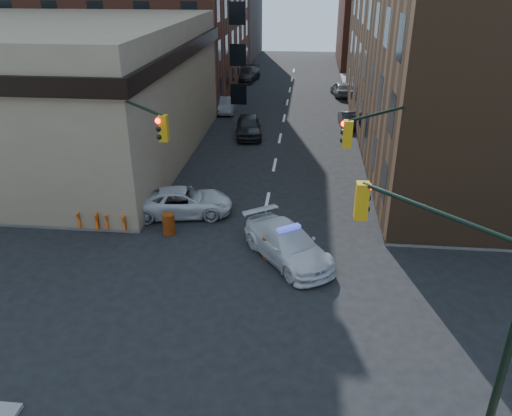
% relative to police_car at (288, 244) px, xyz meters
% --- Properties ---
extents(ground, '(140.00, 140.00, 0.00)m').
position_rel_police_car_xyz_m(ground, '(-1.43, -3.85, -0.77)').
color(ground, black).
rests_on(ground, ground).
extents(sidewalk_nw, '(34.00, 54.50, 0.15)m').
position_rel_police_car_xyz_m(sidewalk_nw, '(-24.43, 28.90, -0.70)').
color(sidewalk_nw, gray).
rests_on(sidewalk_nw, ground).
extents(bank_building, '(22.00, 22.00, 9.00)m').
position_rel_police_car_xyz_m(bank_building, '(-18.43, 12.65, 3.73)').
color(bank_building, '#988163').
rests_on(bank_building, ground).
extents(commercial_row_ne, '(14.00, 34.00, 14.00)m').
position_rel_police_car_xyz_m(commercial_row_ne, '(11.57, 18.65, 6.23)').
color(commercial_row_ne, '#503420').
rests_on(commercial_row_ne, ground).
extents(filler_nw, '(20.00, 18.00, 16.00)m').
position_rel_police_car_xyz_m(filler_nw, '(-17.43, 58.15, 7.23)').
color(filler_nw, '#51443C').
rests_on(filler_nw, ground).
extents(filler_ne, '(16.00, 16.00, 12.00)m').
position_rel_police_car_xyz_m(filler_ne, '(12.57, 54.15, 5.23)').
color(filler_ne, '#5F2B1E').
rests_on(filler_ne, ground).
extents(signal_pole_se, '(5.40, 5.27, 8.00)m').
position_rel_police_car_xyz_m(signal_pole_se, '(4.61, -9.37, 3.84)').
color(signal_pole_se, black).
rests_on(signal_pole_se, sidewalk_se).
extents(signal_pole_nw, '(3.58, 3.67, 8.00)m').
position_rel_police_car_xyz_m(signal_pole_nw, '(-7.28, 1.49, 3.57)').
color(signal_pole_nw, black).
rests_on(signal_pole_nw, sidewalk_nw).
extents(signal_pole_ne, '(3.67, 3.58, 8.00)m').
position_rel_police_car_xyz_m(signal_pole_ne, '(4.41, 1.50, 3.57)').
color(signal_pole_ne, black).
rests_on(signal_pole_ne, sidewalk_ne).
extents(tree_ne_near, '(3.00, 3.00, 4.85)m').
position_rel_police_car_xyz_m(tree_ne_near, '(6.07, 22.15, 2.72)').
color(tree_ne_near, black).
rests_on(tree_ne_near, sidewalk_ne).
extents(tree_ne_far, '(3.00, 3.00, 4.85)m').
position_rel_police_car_xyz_m(tree_ne_far, '(6.07, 30.15, 2.72)').
color(tree_ne_far, black).
rests_on(tree_ne_far, sidewalk_ne).
extents(police_car, '(4.83, 5.60, 1.55)m').
position_rel_police_car_xyz_m(police_car, '(0.00, 0.00, 0.00)').
color(police_car, silver).
rests_on(police_car, ground).
extents(pickup, '(5.58, 3.29, 1.46)m').
position_rel_police_car_xyz_m(pickup, '(-5.76, 4.06, -0.04)').
color(pickup, silver).
rests_on(pickup, ground).
extents(parked_car_wnear, '(2.57, 5.03, 1.64)m').
position_rel_police_car_xyz_m(parked_car_wnear, '(-3.93, 18.45, 0.05)').
color(parked_car_wnear, black).
rests_on(parked_car_wnear, ground).
extents(parked_car_wfar, '(1.55, 4.05, 1.32)m').
position_rel_police_car_xyz_m(parked_car_wfar, '(-6.77, 25.69, -0.11)').
color(parked_car_wfar, gray).
rests_on(parked_car_wfar, ground).
extents(parked_car_wdeep, '(2.94, 5.69, 1.58)m').
position_rel_police_car_xyz_m(parked_car_wdeep, '(-6.69, 40.46, 0.02)').
color(parked_car_wdeep, black).
rests_on(parked_car_wdeep, ground).
extents(parked_car_enear, '(1.61, 3.99, 1.29)m').
position_rel_police_car_xyz_m(parked_car_enear, '(4.07, 22.26, -0.13)').
color(parked_car_enear, black).
rests_on(parked_car_enear, ground).
extents(parked_car_efar, '(2.32, 4.55, 1.49)m').
position_rel_police_car_xyz_m(parked_car_efar, '(4.07, 33.80, -0.03)').
color(parked_car_efar, gray).
rests_on(parked_car_efar, ground).
extents(pedestrian_a, '(0.72, 0.54, 1.77)m').
position_rel_police_car_xyz_m(pedestrian_a, '(-7.93, 2.15, 0.26)').
color(pedestrian_a, black).
rests_on(pedestrian_a, sidewalk_nw).
extents(pedestrian_b, '(0.93, 0.86, 1.55)m').
position_rel_police_car_xyz_m(pedestrian_b, '(-12.89, 3.51, 0.15)').
color(pedestrian_b, black).
rests_on(pedestrian_b, sidewalk_nw).
extents(pedestrian_c, '(1.04, 0.55, 1.69)m').
position_rel_police_car_xyz_m(pedestrian_c, '(-14.43, 2.15, 0.22)').
color(pedestrian_c, '#202330').
rests_on(pedestrian_c, sidewalk_nw).
extents(barrel_road, '(0.62, 0.62, 1.04)m').
position_rel_police_car_xyz_m(barrel_road, '(-0.85, 0.05, -0.25)').
color(barrel_road, '#D44A09').
rests_on(barrel_road, ground).
extents(barrel_bank, '(0.75, 0.75, 1.08)m').
position_rel_police_car_xyz_m(barrel_bank, '(-5.94, 1.80, -0.24)').
color(barrel_bank, '#C44209').
rests_on(barrel_bank, ground).
extents(barricade_nw_a, '(1.26, 0.73, 0.90)m').
position_rel_police_car_xyz_m(barricade_nw_a, '(-8.52, 1.85, -0.17)').
color(barricade_nw_a, '#D9450A').
rests_on(barricade_nw_a, sidewalk_nw).
extents(barricade_nw_b, '(1.34, 0.76, 0.96)m').
position_rel_police_car_xyz_m(barricade_nw_b, '(-9.93, 1.85, -0.14)').
color(barricade_nw_b, red).
rests_on(barricade_nw_b, sidewalk_nw).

